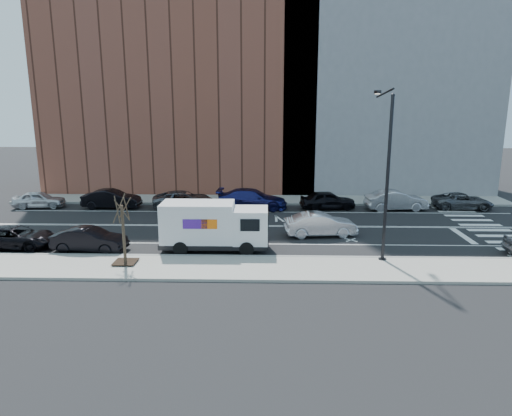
{
  "coord_description": "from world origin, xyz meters",
  "views": [
    {
      "loc": [
        0.65,
        -31.48,
        8.53
      ],
      "look_at": [
        -0.17,
        -0.36,
        1.4
      ],
      "focal_mm": 32.0,
      "sensor_mm": 36.0,
      "label": 1
    }
  ],
  "objects_px": {
    "fedex_van": "(214,226)",
    "far_parked_b": "(112,199)",
    "far_parked_a": "(39,200)",
    "driving_sedan": "(320,224)"
  },
  "relations": [
    {
      "from": "driving_sedan",
      "to": "fedex_van",
      "type": "bearing_deg",
      "value": 108.47
    },
    {
      "from": "fedex_van",
      "to": "far_parked_a",
      "type": "distance_m",
      "value": 19.38
    },
    {
      "from": "far_parked_a",
      "to": "far_parked_b",
      "type": "relative_size",
      "value": 0.86
    },
    {
      "from": "far_parked_a",
      "to": "driving_sedan",
      "type": "relative_size",
      "value": 0.88
    },
    {
      "from": "fedex_van",
      "to": "driving_sedan",
      "type": "distance_m",
      "value": 7.44
    },
    {
      "from": "far_parked_a",
      "to": "far_parked_b",
      "type": "xyz_separation_m",
      "value": [
        6.11,
        0.05,
        0.08
      ]
    },
    {
      "from": "fedex_van",
      "to": "driving_sedan",
      "type": "bearing_deg",
      "value": 25.53
    },
    {
      "from": "far_parked_b",
      "to": "driving_sedan",
      "type": "relative_size",
      "value": 1.01
    },
    {
      "from": "fedex_van",
      "to": "far_parked_a",
      "type": "bearing_deg",
      "value": 145.16
    },
    {
      "from": "fedex_van",
      "to": "far_parked_b",
      "type": "xyz_separation_m",
      "value": [
        -9.85,
        11.01,
        -0.74
      ]
    }
  ]
}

